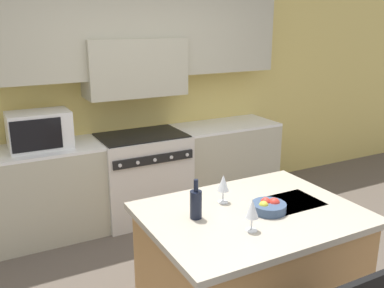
{
  "coord_description": "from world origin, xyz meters",
  "views": [
    {
      "loc": [
        -1.6,
        -2.4,
        2.14
      ],
      "look_at": [
        0.0,
        0.61,
        1.14
      ],
      "focal_mm": 40.0,
      "sensor_mm": 36.0,
      "label": 1
    }
  ],
  "objects": [
    {
      "name": "back_cabinetry",
      "position": [
        0.0,
        2.04,
        1.59
      ],
      "size": [
        10.0,
        0.46,
        2.7
      ],
      "color": "#DBC166",
      "rests_on": "ground_plane"
    },
    {
      "name": "back_counter",
      "position": [
        -0.0,
        1.79,
        0.47
      ],
      "size": [
        3.38,
        0.62,
        0.94
      ],
      "color": "#B2AD93",
      "rests_on": "ground_plane"
    },
    {
      "name": "range_stove",
      "position": [
        0.0,
        1.77,
        0.47
      ],
      "size": [
        0.95,
        0.7,
        0.95
      ],
      "color": "beige",
      "rests_on": "ground_plane"
    },
    {
      "name": "microwave",
      "position": [
        -1.03,
        1.79,
        1.12
      ],
      "size": [
        0.58,
        0.37,
        0.36
      ],
      "color": "silver",
      "rests_on": "back_counter"
    },
    {
      "name": "kitchen_island",
      "position": [
        0.0,
        -0.26,
        0.45
      ],
      "size": [
        1.44,
        1.09,
        0.89
      ],
      "color": "#B7844C",
      "rests_on": "ground_plane"
    },
    {
      "name": "wine_bottle",
      "position": [
        -0.38,
        -0.17,
        0.99
      ],
      "size": [
        0.08,
        0.08,
        0.27
      ],
      "color": "black",
      "rests_on": "kitchen_island"
    },
    {
      "name": "wine_glass_near",
      "position": [
        -0.16,
        -0.48,
        1.03
      ],
      "size": [
        0.08,
        0.08,
        0.21
      ],
      "color": "white",
      "rests_on": "kitchen_island"
    },
    {
      "name": "wine_glass_far",
      "position": [
        -0.09,
        -0.04,
        1.03
      ],
      "size": [
        0.08,
        0.08,
        0.21
      ],
      "color": "white",
      "rests_on": "kitchen_island"
    },
    {
      "name": "fruit_bowl",
      "position": [
        0.1,
        -0.31,
        0.93
      ],
      "size": [
        0.23,
        0.23,
        0.09
      ],
      "color": "#384C6B",
      "rests_on": "kitchen_island"
    }
  ]
}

